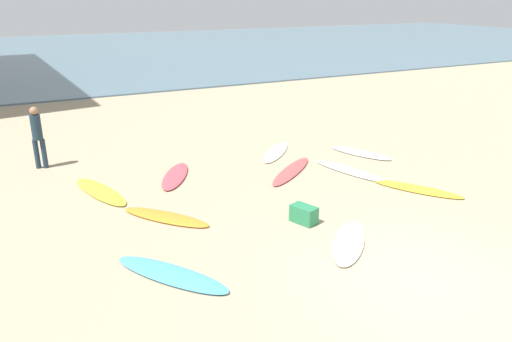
# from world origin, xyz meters

# --- Properties ---
(ground_plane) EXTENTS (120.00, 120.00, 0.00)m
(ground_plane) POSITION_xyz_m (0.00, 0.00, 0.00)
(ground_plane) COLOR tan
(ocean_water) EXTENTS (120.00, 40.00, 0.08)m
(ocean_water) POSITION_xyz_m (0.00, 38.79, 0.04)
(ocean_water) COLOR slate
(ocean_water) RESTS_ON ground_plane
(surfboard_0) EXTENTS (1.20, 2.47, 0.08)m
(surfboard_0) POSITION_xyz_m (-4.16, 6.57, 0.04)
(surfboard_0) COLOR yellow
(surfboard_0) RESTS_ON ground_plane
(surfboard_1) EXTENTS (1.53, 2.13, 0.08)m
(surfboard_1) POSITION_xyz_m (-2.15, 6.78, 0.04)
(surfboard_1) COLOR #D84A56
(surfboard_1) RESTS_ON ground_plane
(surfboard_2) EXTENTS (1.11, 2.40, 0.07)m
(surfboard_2) POSITION_xyz_m (2.32, 4.99, 0.03)
(surfboard_2) COLOR white
(surfboard_2) RESTS_ON ground_plane
(surfboard_3) EXTENTS (1.76, 2.05, 0.07)m
(surfboard_3) POSITION_xyz_m (-3.15, 4.40, 0.04)
(surfboard_3) COLOR orange
(surfboard_3) RESTS_ON ground_plane
(surfboard_4) EXTENTS (1.82, 2.29, 0.08)m
(surfboard_4) POSITION_xyz_m (-3.77, 2.07, 0.04)
(surfboard_4) COLOR #4B9FD8
(surfboard_4) RESTS_ON ground_plane
(surfboard_5) EXTENTS (1.92, 1.97, 0.06)m
(surfboard_5) POSITION_xyz_m (1.31, 7.42, 0.03)
(surfboard_5) COLOR silver
(surfboard_5) RESTS_ON ground_plane
(surfboard_6) EXTENTS (1.31, 2.12, 0.07)m
(surfboard_6) POSITION_xyz_m (3.61, 6.14, 0.04)
(surfboard_6) COLOR white
(surfboard_6) RESTS_ON ground_plane
(surfboard_7) EXTENTS (1.77, 1.81, 0.07)m
(surfboard_7) POSITION_xyz_m (-0.27, 1.60, 0.04)
(surfboard_7) COLOR silver
(surfboard_7) RESTS_ON ground_plane
(surfboard_8) EXTENTS (1.61, 2.22, 0.07)m
(surfboard_8) POSITION_xyz_m (3.02, 3.12, 0.03)
(surfboard_8) COLOR yellow
(surfboard_8) RESTS_ON ground_plane
(surfboard_9) EXTENTS (2.27, 1.97, 0.07)m
(surfboard_9) POSITION_xyz_m (0.86, 5.71, 0.04)
(surfboard_9) COLOR #D64F4D
(surfboard_9) RESTS_ON ground_plane
(beachgoer_near) EXTENTS (0.36, 0.36, 1.77)m
(beachgoer_near) POSITION_xyz_m (-5.29, 9.25, 0.99)
(beachgoer_near) COLOR #1E3342
(beachgoer_near) RESTS_ON ground_plane
(beach_cooler) EXTENTS (0.50, 0.64, 0.38)m
(beach_cooler) POSITION_xyz_m (-0.54, 2.85, 0.19)
(beach_cooler) COLOR #287F51
(beach_cooler) RESTS_ON ground_plane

